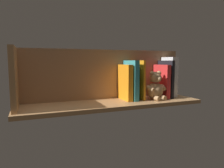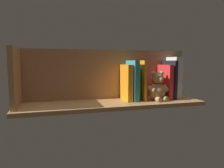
% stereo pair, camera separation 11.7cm
% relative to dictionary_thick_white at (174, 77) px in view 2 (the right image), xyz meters
% --- Properties ---
extents(ground_plane, '(1.05, 0.28, 0.02)m').
position_rel_dictionary_thick_white_xyz_m(ground_plane, '(0.43, 0.04, -0.14)').
color(ground_plane, '#A87A4C').
extents(shelf_back_panel, '(1.05, 0.02, 0.30)m').
position_rel_dictionary_thick_white_xyz_m(shelf_back_panel, '(0.43, -0.07, 0.02)').
color(shelf_back_panel, '#976B48').
rests_on(shelf_back_panel, ground_plane).
extents(shelf_side_divider, '(0.02, 0.22, 0.30)m').
position_rel_dictionary_thick_white_xyz_m(shelf_side_divider, '(0.93, 0.04, 0.02)').
color(shelf_side_divider, '#A87A4C').
rests_on(shelf_side_divider, ground_plane).
extents(dictionary_thick_white, '(0.05, 0.12, 0.26)m').
position_rel_dictionary_thick_white_xyz_m(dictionary_thick_white, '(0.00, 0.00, 0.00)').
color(dictionary_thick_white, silver).
rests_on(dictionary_thick_white, ground_plane).
extents(book_0, '(0.02, 0.16, 0.24)m').
position_rel_dictionary_thick_white_xyz_m(book_0, '(0.04, 0.02, -0.01)').
color(book_0, black).
rests_on(book_0, ground_plane).
extents(book_1, '(0.03, 0.16, 0.21)m').
position_rel_dictionary_thick_white_xyz_m(book_1, '(0.07, 0.02, -0.02)').
color(book_1, red).
rests_on(book_1, ground_plane).
extents(teddy_bear, '(0.14, 0.12, 0.17)m').
position_rel_dictionary_thick_white_xyz_m(teddy_bear, '(0.15, 0.07, -0.05)').
color(teddy_bear, tan).
rests_on(teddy_bear, ground_plane).
extents(book_2, '(0.02, 0.15, 0.24)m').
position_rel_dictionary_thick_white_xyz_m(book_2, '(0.24, 0.01, -0.01)').
color(book_2, orange).
rests_on(book_2, ground_plane).
extents(book_3, '(0.02, 0.11, 0.19)m').
position_rel_dictionary_thick_white_xyz_m(book_3, '(0.26, -0.01, -0.03)').
color(book_3, green).
rests_on(book_3, ground_plane).
extents(book_4, '(0.03, 0.16, 0.24)m').
position_rel_dictionary_thick_white_xyz_m(book_4, '(0.29, 0.02, -0.01)').
color(book_4, teal).
rests_on(book_4, ground_plane).
extents(book_5, '(0.03, 0.15, 0.21)m').
position_rel_dictionary_thick_white_xyz_m(book_5, '(0.33, 0.01, -0.02)').
color(book_5, orange).
rests_on(book_5, ground_plane).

